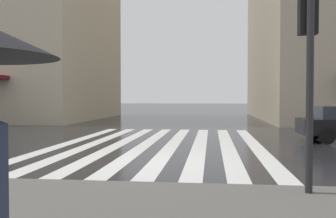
{
  "coord_description": "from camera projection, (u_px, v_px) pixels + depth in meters",
  "views": [
    {
      "loc": [
        -10.0,
        -1.69,
        1.73
      ],
      "look_at": [
        3.91,
        -0.09,
        1.32
      ],
      "focal_mm": 40.53,
      "sensor_mm": 36.0,
      "label": 1
    }
  ],
  "objects": [
    {
      "name": "traffic_signal_post",
      "position": [
        308.0,
        42.0,
        6.35
      ],
      "size": [
        0.44,
        0.3,
        3.5
      ],
      "color": "#232326",
      "rests_on": "sidewalk_pavement"
    },
    {
      "name": "ground_plane",
      "position": [
        148.0,
        162.0,
        10.18
      ],
      "size": [
        220.0,
        220.0,
        0.0
      ],
      "primitive_type": "plane",
      "color": "black"
    },
    {
      "name": "zebra_crossing",
      "position": [
        160.0,
        144.0,
        14.18
      ],
      "size": [
        13.0,
        7.5,
        0.01
      ],
      "color": "silver",
      "rests_on": "ground_plane"
    }
  ]
}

